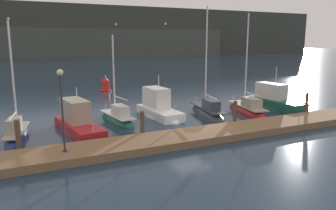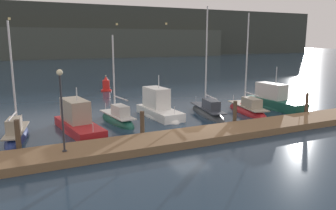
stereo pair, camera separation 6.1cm
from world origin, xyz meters
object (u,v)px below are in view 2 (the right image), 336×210
at_px(motorboat_berth_4, 159,111).
at_px(sailboat_berth_5, 208,113).
at_px(dock_lamppost, 61,98).
at_px(motorboat_berth_7, 275,104).
at_px(channel_buoy, 106,85).
at_px(sailboat_berth_3, 118,120).
at_px(sailboat_berth_1, 17,136).
at_px(sailboat_berth_6, 247,111).
at_px(motorboat_berth_2, 78,125).

xyz_separation_m(motorboat_berth_4, sailboat_berth_5, (3.97, -1.18, -0.24)).
bearing_deg(dock_lamppost, sailboat_berth_5, 24.93).
xyz_separation_m(motorboat_berth_7, channel_buoy, (-11.24, 16.85, 0.31)).
height_order(sailboat_berth_5, channel_buoy, sailboat_berth_5).
xyz_separation_m(sailboat_berth_5, motorboat_berth_7, (6.93, -0.41, 0.25)).
bearing_deg(motorboat_berth_7, sailboat_berth_3, 175.39).
distance_m(sailboat_berth_1, channel_buoy, 19.89).
xyz_separation_m(sailboat_berth_5, sailboat_berth_6, (3.57, -0.74, -0.02)).
bearing_deg(sailboat_berth_6, motorboat_berth_7, 5.63).
xyz_separation_m(sailboat_berth_5, channel_buoy, (-4.31, 16.43, 0.55)).
relative_size(sailboat_berth_3, motorboat_berth_7, 1.09).
height_order(motorboat_berth_4, motorboat_berth_7, motorboat_berth_7).
relative_size(sailboat_berth_5, sailboat_berth_6, 1.04).
bearing_deg(motorboat_berth_4, motorboat_berth_2, -166.31).
bearing_deg(sailboat_berth_3, sailboat_berth_6, -7.66).
xyz_separation_m(sailboat_berth_1, dock_lamppost, (2.22, -5.21, 3.11)).
relative_size(motorboat_berth_7, channel_buoy, 3.38).
xyz_separation_m(sailboat_berth_1, channel_buoy, (10.32, 16.99, 0.54)).
bearing_deg(dock_lamppost, motorboat_berth_7, 15.48).
distance_m(sailboat_berth_1, motorboat_berth_2, 3.88).
relative_size(sailboat_berth_3, sailboat_berth_5, 0.77).
bearing_deg(motorboat_berth_2, sailboat_berth_5, 2.51).
height_order(sailboat_berth_3, motorboat_berth_4, sailboat_berth_3).
height_order(motorboat_berth_2, sailboat_berth_3, sailboat_berth_3).
bearing_deg(sailboat_berth_5, motorboat_berth_7, -3.42).
height_order(sailboat_berth_1, sailboat_berth_5, sailboat_berth_5).
bearing_deg(motorboat_berth_4, channel_buoy, 91.28).
bearing_deg(sailboat_berth_6, motorboat_berth_4, 165.66).
bearing_deg(motorboat_berth_2, channel_buoy, 69.13).
distance_m(sailboat_berth_3, channel_buoy, 16.03).
distance_m(sailboat_berth_3, sailboat_berth_5, 7.63).
bearing_deg(motorboat_berth_4, dock_lamppost, -140.54).
distance_m(sailboat_berth_6, motorboat_berth_7, 3.38).
relative_size(sailboat_berth_3, motorboat_berth_4, 1.23).
relative_size(sailboat_berth_5, motorboat_berth_7, 1.43).
distance_m(motorboat_berth_2, sailboat_berth_5, 10.77).
xyz_separation_m(motorboat_berth_2, channel_buoy, (6.45, 16.90, 0.32)).
bearing_deg(channel_buoy, motorboat_berth_2, -110.87).
bearing_deg(sailboat_berth_1, motorboat_berth_2, 1.30).
bearing_deg(channel_buoy, motorboat_berth_4, -88.72).
xyz_separation_m(sailboat_berth_3, sailboat_berth_6, (11.17, -1.50, 0.00)).
xyz_separation_m(sailboat_berth_5, dock_lamppost, (-12.41, -5.77, 3.12)).
relative_size(sailboat_berth_1, sailboat_berth_3, 1.10).
distance_m(channel_buoy, dock_lamppost, 23.78).
distance_m(sailboat_berth_1, sailboat_berth_6, 18.21).
relative_size(sailboat_berth_6, motorboat_berth_7, 1.37).
relative_size(sailboat_berth_5, dock_lamppost, 2.20).
bearing_deg(dock_lamppost, sailboat_berth_6, 17.45).
bearing_deg(sailboat_berth_5, sailboat_berth_6, -11.77).
bearing_deg(motorboat_berth_7, sailboat_berth_1, -179.62).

